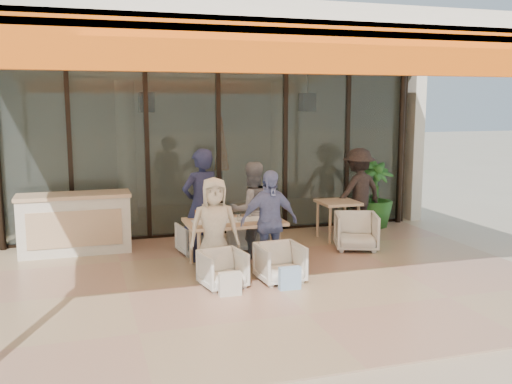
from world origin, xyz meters
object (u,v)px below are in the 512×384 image
at_px(diner_navy, 201,206).
at_px(side_chair, 356,230).
at_px(chair_near_right, 280,261).
at_px(diner_grey, 252,210).
at_px(diner_cream, 214,228).
at_px(potted_palm, 374,194).
at_px(chair_far_right, 243,233).
at_px(chair_near_left, 223,268).
at_px(diner_periwinkle, 269,222).
at_px(side_table, 338,207).
at_px(standing_woman, 358,191).
at_px(chair_far_left, 196,237).
at_px(host_counter, 75,223).
at_px(dining_table, 234,224).

bearing_deg(diner_navy, side_chair, 159.29).
distance_m(chair_near_right, side_chair, 2.28).
relative_size(diner_grey, side_chair, 2.19).
height_order(diner_cream, potted_palm, diner_cream).
height_order(chair_far_right, chair_near_left, chair_far_right).
height_order(diner_periwinkle, side_table, diner_periwinkle).
height_order(chair_near_right, standing_woman, standing_woman).
distance_m(chair_far_left, standing_woman, 3.41).
relative_size(host_counter, side_table, 2.48).
distance_m(side_table, standing_woman, 0.75).
xyz_separation_m(diner_navy, diner_grey, (0.84, 0.00, -0.12)).
relative_size(chair_far_left, diner_periwinkle, 0.38).
distance_m(diner_cream, diner_periwinkle, 0.84).
bearing_deg(side_chair, side_table, 109.59).
distance_m(host_counter, standing_woman, 5.28).
xyz_separation_m(dining_table, side_table, (2.29, 1.10, -0.05)).
xyz_separation_m(chair_far_left, diner_cream, (0.00, -1.40, 0.45)).
bearing_deg(chair_near_right, standing_woman, 40.61).
height_order(chair_far_right, side_table, side_table).
bearing_deg(chair_near_left, side_table, 26.93).
bearing_deg(side_table, diner_grey, -160.74).
height_order(chair_far_left, potted_palm, potted_palm).
distance_m(chair_near_right, diner_navy, 1.74).
bearing_deg(chair_far_left, side_chair, 158.81).
distance_m(chair_far_right, diner_cream, 1.69).
bearing_deg(host_counter, side_chair, -14.13).
xyz_separation_m(dining_table, side_chair, (2.29, 0.35, -0.32)).
distance_m(chair_far_left, diner_grey, 1.10).
bearing_deg(host_counter, standing_woman, -0.34).
relative_size(diner_periwinkle, standing_woman, 0.93).
height_order(chair_far_right, potted_palm, potted_palm).
bearing_deg(diner_grey, standing_woman, -162.34).
bearing_deg(host_counter, potted_palm, 3.50).
distance_m(dining_table, chair_near_left, 1.11).
xyz_separation_m(host_counter, dining_table, (2.37, -1.52, 0.16)).
height_order(chair_far_right, chair_near_right, chair_near_right).
xyz_separation_m(host_counter, chair_far_left, (1.95, -0.57, -0.24)).
xyz_separation_m(chair_far_left, diner_grey, (0.84, -0.50, 0.50)).
bearing_deg(standing_woman, potted_palm, -160.30).
distance_m(chair_near_right, diner_cream, 1.07).
bearing_deg(diner_periwinkle, diner_grey, 84.28).
height_order(diner_periwinkle, potted_palm, diner_periwinkle).
height_order(chair_near_left, standing_woman, standing_woman).
bearing_deg(diner_grey, chair_far_left, -35.91).
distance_m(dining_table, chair_far_left, 1.10).
bearing_deg(chair_near_left, chair_far_right, 55.90).
height_order(side_chair, standing_woman, standing_woman).
height_order(host_counter, standing_woman, standing_woman).
xyz_separation_m(chair_near_left, diner_cream, (0.00, 0.50, 0.45)).
relative_size(chair_near_left, diner_grey, 0.37).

